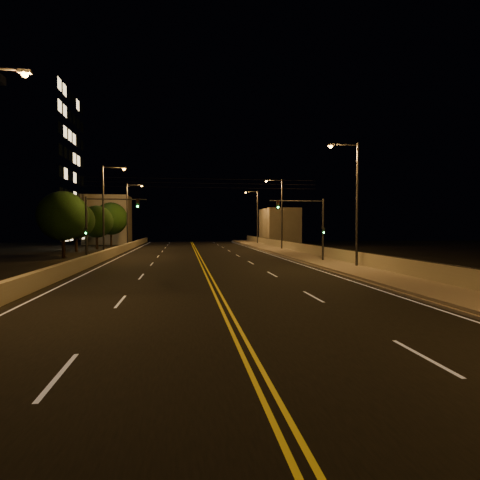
{
  "coord_description": "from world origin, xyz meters",
  "views": [
    {
      "loc": [
        -1.67,
        -8.01,
        3.42
      ],
      "look_at": [
        2.0,
        18.0,
        2.5
      ],
      "focal_mm": 30.0,
      "sensor_mm": 36.0,
      "label": 1
    }
  ],
  "objects": [
    {
      "name": "streetlight_2",
      "position": [
        11.54,
        46.01,
        5.66
      ],
      "size": [
        2.55,
        0.28,
        9.88
      ],
      "color": "#2D2D33",
      "rests_on": "ground"
    },
    {
      "name": "distant_building_right",
      "position": [
        16.5,
        66.96,
        3.37
      ],
      "size": [
        6.0,
        10.0,
        6.75
      ],
      "primitive_type": "cube",
      "color": "gray",
      "rests_on": "ground"
    },
    {
      "name": "tree_2",
      "position": [
        -14.39,
        53.55,
        4.07
      ],
      "size": [
        4.77,
        4.77,
        6.46
      ],
      "color": "black",
      "rests_on": "ground"
    },
    {
      "name": "lane_markings",
      "position": [
        0.0,
        19.93,
        0.02
      ],
      "size": [
        17.32,
        116.0,
        0.0
      ],
      "color": "silver",
      "rests_on": "road"
    },
    {
      "name": "tree_3",
      "position": [
        -13.73,
        61.67,
        4.66
      ],
      "size": [
        5.45,
        5.45,
        7.39
      ],
      "color": "black",
      "rests_on": "ground"
    },
    {
      "name": "tree_1",
      "position": [
        -15.78,
        47.54,
        4.14
      ],
      "size": [
        4.85,
        4.85,
        6.58
      ],
      "color": "black",
      "rests_on": "ground"
    },
    {
      "name": "streetlight_3",
      "position": [
        11.54,
        64.42,
        5.66
      ],
      "size": [
        2.55,
        0.28,
        9.88
      ],
      "color": "#2D2D33",
      "rests_on": "ground"
    },
    {
      "name": "curb",
      "position": [
        8.93,
        20.0,
        0.07
      ],
      "size": [
        0.14,
        120.0,
        0.15
      ],
      "primitive_type": "cube",
      "color": "gray",
      "rests_on": "ground"
    },
    {
      "name": "tree_0",
      "position": [
        -14.38,
        36.9,
        4.49
      ],
      "size": [
        5.26,
        5.26,
        7.13
      ],
      "color": "black",
      "rests_on": "ground"
    },
    {
      "name": "traffic_signal_left",
      "position": [
        -8.78,
        27.27,
        3.75
      ],
      "size": [
        5.11,
        0.31,
        5.9
      ],
      "color": "#2D2D33",
      "rests_on": "ground"
    },
    {
      "name": "jersey_barrier",
      "position": [
        -9.58,
        20.0,
        0.48
      ],
      "size": [
        0.45,
        120.0,
        0.97
      ],
      "primitive_type": "cube",
      "color": "#A29C87",
      "rests_on": "ground"
    },
    {
      "name": "traffic_signal_right",
      "position": [
        9.98,
        27.27,
        3.75
      ],
      "size": [
        5.11,
        0.31,
        5.9
      ],
      "color": "#2D2D33",
      "rests_on": "ground"
    },
    {
      "name": "streetlight_5",
      "position": [
        -9.94,
        36.72,
        5.66
      ],
      "size": [
        2.55,
        0.28,
        9.88
      ],
      "color": "#2D2D33",
      "rests_on": "ground"
    },
    {
      "name": "ground",
      "position": [
        0.0,
        0.0,
        0.0
      ],
      "size": [
        160.0,
        160.0,
        0.0
      ],
      "primitive_type": "plane",
      "color": "black",
      "rests_on": "ground"
    },
    {
      "name": "road",
      "position": [
        0.0,
        20.0,
        0.01
      ],
      "size": [
        18.0,
        120.0,
        0.02
      ],
      "primitive_type": "cube",
      "color": "black",
      "rests_on": "ground"
    },
    {
      "name": "parapet_rail",
      "position": [
        12.45,
        20.0,
        1.33
      ],
      "size": [
        0.06,
        120.0,
        0.06
      ],
      "primitive_type": "cylinder",
      "rotation": [
        1.57,
        0.0,
        0.0
      ],
      "color": "black",
      "rests_on": "parapet_wall"
    },
    {
      "name": "streetlight_6",
      "position": [
        -9.94,
        55.2,
        5.66
      ],
      "size": [
        2.55,
        0.28,
        9.88
      ],
      "color": "#2D2D33",
      "rests_on": "ground"
    },
    {
      "name": "overhead_wires",
      "position": [
        0.0,
        29.5,
        7.4
      ],
      "size": [
        22.0,
        0.03,
        0.83
      ],
      "color": "black"
    },
    {
      "name": "sidewalk",
      "position": [
        10.8,
        20.0,
        0.15
      ],
      "size": [
        3.6,
        120.0,
        0.3
      ],
      "primitive_type": "cube",
      "color": "gray",
      "rests_on": "ground"
    },
    {
      "name": "distant_building_left",
      "position": [
        -16.0,
        71.37,
        4.58
      ],
      "size": [
        8.0,
        8.0,
        9.16
      ],
      "primitive_type": "cube",
      "color": "gray",
      "rests_on": "ground"
    },
    {
      "name": "streetlight_1",
      "position": [
        11.54,
        21.8,
        5.66
      ],
      "size": [
        2.55,
        0.28,
        9.88
      ],
      "color": "#2D2D33",
      "rests_on": "ground"
    },
    {
      "name": "parapet_wall",
      "position": [
        12.45,
        20.0,
        0.8
      ],
      "size": [
        0.3,
        120.0,
        1.0
      ],
      "primitive_type": "cube",
      "color": "#A29C87",
      "rests_on": "sidewalk"
    }
  ]
}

